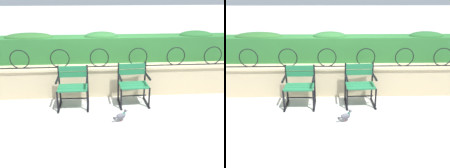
# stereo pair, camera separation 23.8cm
# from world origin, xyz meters

# --- Properties ---
(ground_plane) EXTENTS (60.00, 60.00, 0.00)m
(ground_plane) POSITION_xyz_m (0.00, 0.00, 0.00)
(ground_plane) COLOR #B7B5AF
(stone_wall) EXTENTS (7.07, 0.41, 0.69)m
(stone_wall) POSITION_xyz_m (0.00, 0.87, 0.35)
(stone_wall) COLOR #C6B289
(stone_wall) RESTS_ON ground
(iron_arch_fence) EXTENTS (6.54, 0.02, 0.42)m
(iron_arch_fence) POSITION_xyz_m (-0.20, 0.79, 0.88)
(iron_arch_fence) COLOR black
(iron_arch_fence) RESTS_ON stone_wall
(hedge_row) EXTENTS (6.93, 0.52, 0.69)m
(hedge_row) POSITION_xyz_m (-0.02, 1.30, 1.02)
(hedge_row) COLOR #2D7033
(hedge_row) RESTS_ON stone_wall
(park_chair_left) EXTENTS (0.64, 0.52, 0.84)m
(park_chair_left) POSITION_xyz_m (-0.79, 0.31, 0.46)
(park_chair_left) COLOR #237547
(park_chair_left) RESTS_ON ground
(park_chair_right) EXTENTS (0.65, 0.55, 0.86)m
(park_chair_right) POSITION_xyz_m (0.47, 0.36, 0.47)
(park_chair_right) COLOR #237547
(park_chair_right) RESTS_ON ground
(pigeon_near_chairs) EXTENTS (0.28, 0.17, 0.22)m
(pigeon_near_chairs) POSITION_xyz_m (0.13, -0.41, 0.11)
(pigeon_near_chairs) COLOR #5B5B66
(pigeon_near_chairs) RESTS_ON ground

